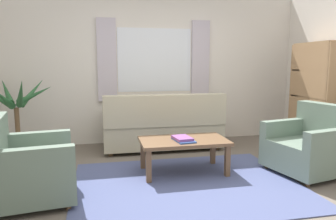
{
  "coord_description": "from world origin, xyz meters",
  "views": [
    {
      "loc": [
        -0.95,
        -3.41,
        1.4
      ],
      "look_at": [
        -0.08,
        0.7,
        0.78
      ],
      "focal_mm": 34.14,
      "sensor_mm": 36.0,
      "label": 1
    }
  ],
  "objects_px": {
    "armchair_right": "(310,146)",
    "coffee_table": "(184,144)",
    "bookshelf": "(314,96)",
    "potted_plant": "(18,124)",
    "couch": "(163,127)",
    "armchair_left": "(25,168)",
    "book_stack_on_table": "(183,139)"
  },
  "relations": [
    {
      "from": "armchair_right",
      "to": "coffee_table",
      "type": "height_order",
      "value": "armchair_right"
    },
    {
      "from": "coffee_table",
      "to": "bookshelf",
      "type": "relative_size",
      "value": 0.64
    },
    {
      "from": "potted_plant",
      "to": "bookshelf",
      "type": "distance_m",
      "value": 4.59
    },
    {
      "from": "couch",
      "to": "armchair_right",
      "type": "relative_size",
      "value": 1.91
    },
    {
      "from": "armchair_left",
      "to": "coffee_table",
      "type": "bearing_deg",
      "value": -82.59
    },
    {
      "from": "potted_plant",
      "to": "armchair_right",
      "type": "bearing_deg",
      "value": -22.31
    },
    {
      "from": "couch",
      "to": "armchair_left",
      "type": "xyz_separation_m",
      "value": [
        -1.74,
        -1.68,
        -0.01
      ]
    },
    {
      "from": "bookshelf",
      "to": "couch",
      "type": "bearing_deg",
      "value": 75.94
    },
    {
      "from": "coffee_table",
      "to": "bookshelf",
      "type": "height_order",
      "value": "bookshelf"
    },
    {
      "from": "armchair_right",
      "to": "potted_plant",
      "type": "xyz_separation_m",
      "value": [
        -3.82,
        1.57,
        0.14
      ]
    },
    {
      "from": "bookshelf",
      "to": "potted_plant",
      "type": "bearing_deg",
      "value": 81.96
    },
    {
      "from": "coffee_table",
      "to": "potted_plant",
      "type": "xyz_separation_m",
      "value": [
        -2.25,
        1.24,
        0.11
      ]
    },
    {
      "from": "potted_plant",
      "to": "coffee_table",
      "type": "bearing_deg",
      "value": -28.91
    },
    {
      "from": "armchair_left",
      "to": "potted_plant",
      "type": "bearing_deg",
      "value": 6.78
    },
    {
      "from": "coffee_table",
      "to": "bookshelf",
      "type": "distance_m",
      "value": 2.41
    },
    {
      "from": "armchair_left",
      "to": "book_stack_on_table",
      "type": "bearing_deg",
      "value": -84.37
    },
    {
      "from": "armchair_left",
      "to": "armchair_right",
      "type": "xyz_separation_m",
      "value": [
        3.36,
        0.17,
        0.0
      ]
    },
    {
      "from": "armchair_right",
      "to": "couch",
      "type": "bearing_deg",
      "value": -145.15
    },
    {
      "from": "couch",
      "to": "book_stack_on_table",
      "type": "distance_m",
      "value": 1.25
    },
    {
      "from": "armchair_right",
      "to": "potted_plant",
      "type": "relative_size",
      "value": 0.81
    },
    {
      "from": "coffee_table",
      "to": "potted_plant",
      "type": "distance_m",
      "value": 2.57
    },
    {
      "from": "armchair_left",
      "to": "book_stack_on_table",
      "type": "xyz_separation_m",
      "value": [
        1.75,
        0.43,
        0.11
      ]
    },
    {
      "from": "couch",
      "to": "coffee_table",
      "type": "height_order",
      "value": "couch"
    },
    {
      "from": "armchair_left",
      "to": "armchair_right",
      "type": "distance_m",
      "value": 3.36
    },
    {
      "from": "armchair_right",
      "to": "armchair_left",
      "type": "bearing_deg",
      "value": -99.27
    },
    {
      "from": "armchair_left",
      "to": "bookshelf",
      "type": "bearing_deg",
      "value": -83.09
    },
    {
      "from": "potted_plant",
      "to": "couch",
      "type": "bearing_deg",
      "value": -1.49
    },
    {
      "from": "couch",
      "to": "potted_plant",
      "type": "height_order",
      "value": "potted_plant"
    },
    {
      "from": "couch",
      "to": "coffee_table",
      "type": "relative_size",
      "value": 1.73
    },
    {
      "from": "couch",
      "to": "armchair_left",
      "type": "bearing_deg",
      "value": 44.03
    },
    {
      "from": "couch",
      "to": "potted_plant",
      "type": "xyz_separation_m",
      "value": [
        -2.2,
        0.06,
        0.12
      ]
    },
    {
      "from": "book_stack_on_table",
      "to": "potted_plant",
      "type": "bearing_deg",
      "value": 149.49
    }
  ]
}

